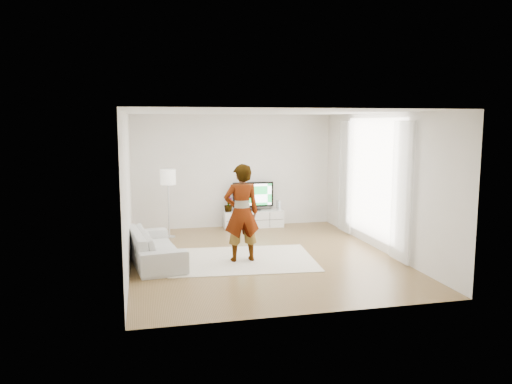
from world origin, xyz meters
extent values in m
plane|color=olive|center=(0.00, 0.00, 0.00)|extent=(6.00, 6.00, 0.00)
plane|color=white|center=(0.00, 0.00, 2.80)|extent=(6.00, 6.00, 0.00)
cube|color=silver|center=(-2.50, 0.00, 1.40)|extent=(0.02, 6.00, 2.80)
cube|color=silver|center=(2.50, 0.00, 1.40)|extent=(0.02, 6.00, 2.80)
cube|color=silver|center=(0.00, 3.00, 1.40)|extent=(5.00, 0.02, 2.80)
cube|color=silver|center=(0.00, -3.00, 1.40)|extent=(5.00, 0.02, 2.80)
cube|color=white|center=(2.48, 0.30, 1.45)|extent=(0.01, 2.60, 2.50)
cube|color=white|center=(2.40, -1.00, 1.35)|extent=(0.04, 0.70, 2.60)
cube|color=white|center=(2.40, 1.60, 1.35)|extent=(0.04, 0.70, 2.60)
cube|color=white|center=(0.45, 2.77, 0.21)|extent=(1.49, 0.42, 0.42)
cube|color=black|center=(0.45, 2.55, 0.21)|extent=(1.45, 0.00, 0.01)
cube|color=black|center=(0.08, 2.55, 0.21)|extent=(0.01, 0.00, 0.37)
cube|color=black|center=(0.82, 2.55, 0.21)|extent=(0.01, 0.00, 0.37)
cube|color=black|center=(0.45, 2.79, 0.43)|extent=(0.37, 0.20, 0.02)
cube|color=black|center=(0.45, 2.79, 0.47)|extent=(0.07, 0.05, 0.07)
cube|color=black|center=(0.45, 2.79, 0.82)|extent=(1.03, 0.06, 0.62)
cube|color=#18943C|center=(0.45, 2.76, 0.82)|extent=(0.94, 0.01, 0.53)
cube|color=white|center=(1.10, 2.77, 0.54)|extent=(0.08, 0.18, 0.24)
cube|color=#4CB2FF|center=(1.10, 2.68, 0.56)|extent=(0.01, 0.00, 0.13)
imported|color=#3F7238|center=(-0.18, 2.77, 0.61)|extent=(0.25, 0.25, 0.37)
cube|color=silver|center=(-0.42, -0.12, 0.01)|extent=(2.90, 2.21, 0.01)
imported|color=#334772|center=(-0.44, -0.20, 0.93)|extent=(0.68, 0.46, 1.84)
imported|color=silver|center=(-2.04, 0.10, 0.31)|extent=(1.11, 2.21, 0.62)
cylinder|color=silver|center=(-1.67, 2.12, 0.01)|extent=(0.27, 0.27, 0.02)
cylinder|color=silver|center=(-1.67, 2.12, 0.62)|extent=(0.03, 0.03, 1.20)
cylinder|color=white|center=(-1.67, 2.12, 1.39)|extent=(0.35, 0.35, 0.34)
camera|label=1|loc=(-2.23, -9.22, 2.62)|focal=35.00mm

